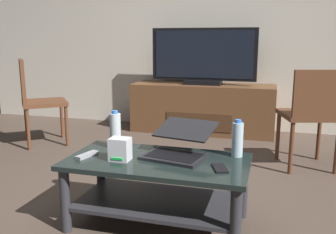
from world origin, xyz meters
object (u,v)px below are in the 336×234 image
object	(u,v)px
router_box	(120,149)
tv_remote	(87,155)
side_chair	(36,97)
dining_chair	(312,112)
cell_phone	(220,168)
laptop	(179,145)
water_bottle_near	(238,139)
water_bottle_far	(115,130)
television	(203,58)
media_cabinet	(203,108)
coffee_table	(158,180)

from	to	relation	value
router_box	tv_remote	bearing A→B (deg)	178.10
side_chair	tv_remote	world-z (taller)	side_chair
dining_chair	cell_phone	distance (m)	1.47
laptop	water_bottle_near	world-z (taller)	water_bottle_near
water_bottle_far	tv_remote	bearing A→B (deg)	-112.35
television	side_chair	xyz separation A→B (m)	(-1.59, -1.01, -0.39)
media_cabinet	router_box	xyz separation A→B (m)	(-0.04, -2.43, 0.19)
cell_phone	tv_remote	bearing A→B (deg)	160.11
laptop	water_bottle_far	xyz separation A→B (m)	(-0.44, 0.04, 0.05)
television	tv_remote	distance (m)	2.46
side_chair	cell_phone	xyz separation A→B (m)	(2.13, -1.39, -0.09)
water_bottle_near	laptop	bearing A→B (deg)	-167.56
dining_chair	laptop	xyz separation A→B (m)	(-0.86, -1.17, -0.03)
media_cabinet	water_bottle_near	distance (m)	2.26
television	water_bottle_near	world-z (taller)	television
media_cabinet	television	bearing A→B (deg)	-90.00
dining_chair	laptop	world-z (taller)	dining_chair
coffee_table	router_box	world-z (taller)	router_box
media_cabinet	water_bottle_near	bearing A→B (deg)	-74.21
tv_remote	coffee_table	bearing A→B (deg)	24.09
coffee_table	cell_phone	distance (m)	0.41
television	laptop	bearing A→B (deg)	-83.10
coffee_table	tv_remote	bearing A→B (deg)	-171.05
television	water_bottle_far	world-z (taller)	television
media_cabinet	laptop	bearing A→B (deg)	-83.17
water_bottle_near	cell_phone	distance (m)	0.29
router_box	water_bottle_near	xyz separation A→B (m)	(0.65, 0.27, 0.04)
cell_phone	water_bottle_near	bearing A→B (deg)	55.76
side_chair	cell_phone	size ratio (longest dim) A/B	6.47
water_bottle_far	dining_chair	bearing A→B (deg)	41.07
dining_chair	laptop	size ratio (longest dim) A/B	1.81
water_bottle_near	tv_remote	xyz separation A→B (m)	(-0.87, -0.26, -0.10)
television	cell_phone	distance (m)	2.51
water_bottle_far	cell_phone	distance (m)	0.76
water_bottle_far	cell_phone	world-z (taller)	water_bottle_far
cell_phone	tv_remote	xyz separation A→B (m)	(-0.80, -0.00, 0.01)
water_bottle_far	tv_remote	size ratio (longest dim) A/B	1.55
dining_chair	tv_remote	xyz separation A→B (m)	(-1.39, -1.35, -0.09)
television	water_bottle_near	size ratio (longest dim) A/B	5.46
laptop	side_chair	bearing A→B (deg)	147.00
water_bottle_near	television	bearing A→B (deg)	105.94
media_cabinet	coffee_table	bearing A→B (deg)	-85.96
cell_phone	tv_remote	distance (m)	0.80
media_cabinet	side_chair	xyz separation A→B (m)	(-1.59, -1.03, 0.22)
tv_remote	water_bottle_far	bearing A→B (deg)	82.79
side_chair	tv_remote	distance (m)	1.93
router_box	water_bottle_far	distance (m)	0.27
water_bottle_far	television	bearing A→B (deg)	85.60
media_cabinet	dining_chair	size ratio (longest dim) A/B	1.94
coffee_table	television	xyz separation A→B (m)	(-0.17, 2.33, 0.61)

